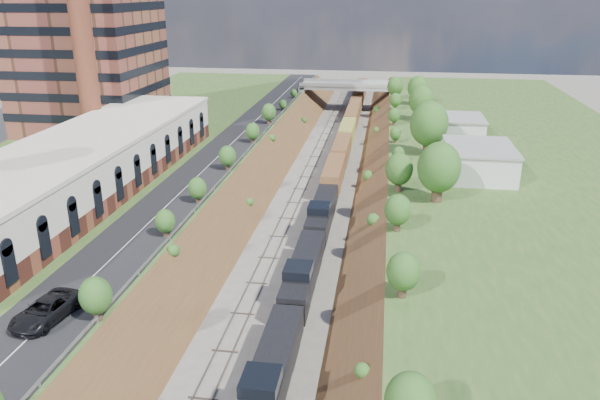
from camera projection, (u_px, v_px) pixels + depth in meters
The scene contains 17 objects.
platform_left at pixel (126, 160), 98.95m from camera, with size 44.00×180.00×5.00m, color #2F5322.
platform_right at pixel (532, 178), 89.72m from camera, with size 44.00×180.00×5.00m, color #2F5322.
embankment_left at pixel (253, 180), 96.72m from camera, with size 7.07×180.00×7.07m, color brown.
embankment_right at pixel (387, 187), 93.65m from camera, with size 7.07×180.00×7.07m, color brown.
rail_left_track at pixel (303, 182), 95.52m from camera, with size 1.58×180.00×0.18m, color gray.
rail_right_track at pixel (335, 184), 94.79m from camera, with size 1.58×180.00×0.18m, color gray.
road at pixel (225, 150), 95.63m from camera, with size 8.00×180.00×0.10m, color black.
guardrail at pixel (249, 148), 94.71m from camera, with size 0.10×171.00×0.70m.
commercial_building at pixel (85, 164), 75.75m from camera, with size 14.30×62.30×7.00m.
smokestack at pixel (81, 23), 87.98m from camera, with size 3.20×3.20×40.00m, color brown.
overpass at pixel (347, 91), 151.16m from camera, with size 24.50×8.30×7.40m.
white_building_near at pixel (479, 162), 82.08m from camera, with size 9.00×12.00×4.00m, color silver.
white_building_far at pixel (459, 128), 102.67m from camera, with size 8.00×10.00×3.60m, color silver.
tree_right_large at pixel (439, 168), 71.02m from camera, with size 5.25×5.25×7.61m.
tree_left_crest at pixel (152, 236), 57.25m from camera, with size 2.45×2.45×3.55m.
freight_train at pixel (344, 141), 111.66m from camera, with size 2.71×153.83×4.55m.
suv at pixel (46, 310), 46.16m from camera, with size 2.94×6.38×1.77m, color black.
Camera 1 is at (10.38, -29.87, 29.89)m, focal length 35.00 mm.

